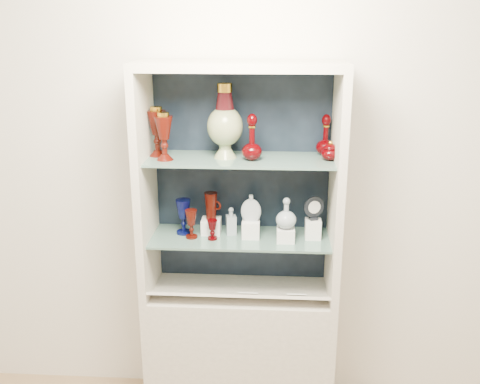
# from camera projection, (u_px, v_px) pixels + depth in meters

# --- Properties ---
(wall_back) EXTENTS (3.50, 0.02, 2.80)m
(wall_back) POSITION_uv_depth(u_px,v_px,m) (243.00, 162.00, 2.87)
(wall_back) COLOR silver
(wall_back) RESTS_ON ground
(cabinet_base) EXTENTS (1.00, 0.40, 0.75)m
(cabinet_base) POSITION_uv_depth(u_px,v_px,m) (240.00, 351.00, 2.96)
(cabinet_base) COLOR #BDB4A2
(cabinet_base) RESTS_ON ground
(cabinet_back_panel) EXTENTS (0.98, 0.02, 1.15)m
(cabinet_back_panel) POSITION_uv_depth(u_px,v_px,m) (242.00, 177.00, 2.86)
(cabinet_back_panel) COLOR black
(cabinet_back_panel) RESTS_ON cabinet_base
(cabinet_side_left) EXTENTS (0.04, 0.40, 1.15)m
(cabinet_side_left) POSITION_uv_depth(u_px,v_px,m) (146.00, 186.00, 2.71)
(cabinet_side_left) COLOR #BDB4A2
(cabinet_side_left) RESTS_ON cabinet_base
(cabinet_side_right) EXTENTS (0.04, 0.40, 1.15)m
(cabinet_side_right) POSITION_uv_depth(u_px,v_px,m) (336.00, 189.00, 2.65)
(cabinet_side_right) COLOR #BDB4A2
(cabinet_side_right) RESTS_ON cabinet_base
(cabinet_top_cap) EXTENTS (1.00, 0.40, 0.04)m
(cabinet_top_cap) POSITION_uv_depth(u_px,v_px,m) (240.00, 66.00, 2.50)
(cabinet_top_cap) COLOR #BDB4A2
(cabinet_top_cap) RESTS_ON cabinet_side_left
(shelf_lower) EXTENTS (0.92, 0.34, 0.01)m
(shelf_lower) POSITION_uv_depth(u_px,v_px,m) (240.00, 238.00, 2.78)
(shelf_lower) COLOR slate
(shelf_lower) RESTS_ON cabinet_side_left
(shelf_upper) EXTENTS (0.92, 0.34, 0.01)m
(shelf_upper) POSITION_uv_depth(u_px,v_px,m) (240.00, 159.00, 2.66)
(shelf_upper) COLOR slate
(shelf_upper) RESTS_ON cabinet_side_left
(label_ledge) EXTENTS (0.92, 0.17, 0.09)m
(label_ledge) POSITION_uv_depth(u_px,v_px,m) (239.00, 295.00, 2.74)
(label_ledge) COLOR #BDB4A2
(label_ledge) RESTS_ON cabinet_base
(label_card_0) EXTENTS (0.10, 0.06, 0.03)m
(label_card_0) POSITION_uv_depth(u_px,v_px,m) (297.00, 294.00, 2.72)
(label_card_0) COLOR white
(label_card_0) RESTS_ON label_ledge
(label_card_1) EXTENTS (0.10, 0.06, 0.03)m
(label_card_1) POSITION_uv_depth(u_px,v_px,m) (248.00, 293.00, 2.73)
(label_card_1) COLOR white
(label_card_1) RESTS_ON label_ledge
(pedestal_lamp_left) EXTENTS (0.12, 0.12, 0.23)m
(pedestal_lamp_left) POSITION_uv_depth(u_px,v_px,m) (164.00, 136.00, 2.59)
(pedestal_lamp_left) COLOR #3F0C06
(pedestal_lamp_left) RESTS_ON shelf_upper
(pedestal_lamp_right) EXTENTS (0.12, 0.12, 0.25)m
(pedestal_lamp_right) POSITION_uv_depth(u_px,v_px,m) (157.00, 131.00, 2.67)
(pedestal_lamp_right) COLOR #3F0C06
(pedestal_lamp_right) RESTS_ON shelf_upper
(enamel_urn) EXTENTS (0.21, 0.21, 0.37)m
(enamel_urn) POSITION_uv_depth(u_px,v_px,m) (225.00, 121.00, 2.62)
(enamel_urn) COLOR #104116
(enamel_urn) RESTS_ON shelf_upper
(ruby_decanter_a) EXTENTS (0.12, 0.12, 0.26)m
(ruby_decanter_a) POSITION_uv_depth(u_px,v_px,m) (252.00, 134.00, 2.58)
(ruby_decanter_a) COLOR #3F0001
(ruby_decanter_a) RESTS_ON shelf_upper
(ruby_decanter_b) EXTENTS (0.11, 0.11, 0.22)m
(ruby_decanter_b) POSITION_uv_depth(u_px,v_px,m) (326.00, 134.00, 2.68)
(ruby_decanter_b) COLOR #3F0001
(ruby_decanter_b) RESTS_ON shelf_upper
(lidded_bowl) EXTENTS (0.10, 0.10, 0.10)m
(lidded_bowl) POSITION_uv_depth(u_px,v_px,m) (330.00, 150.00, 2.60)
(lidded_bowl) COLOR #3F0001
(lidded_bowl) RESTS_ON shelf_upper
(cobalt_goblet) EXTENTS (0.10, 0.10, 0.19)m
(cobalt_goblet) POSITION_uv_depth(u_px,v_px,m) (183.00, 217.00, 2.80)
(cobalt_goblet) COLOR #080C42
(cobalt_goblet) RESTS_ON shelf_lower
(ruby_goblet_tall) EXTENTS (0.07, 0.07, 0.15)m
(ruby_goblet_tall) POSITION_uv_depth(u_px,v_px,m) (191.00, 224.00, 2.75)
(ruby_goblet_tall) COLOR #3F0C06
(ruby_goblet_tall) RESTS_ON shelf_lower
(ruby_goblet_small) EXTENTS (0.06, 0.06, 0.11)m
(ruby_goblet_small) POSITION_uv_depth(u_px,v_px,m) (212.00, 230.00, 2.73)
(ruby_goblet_small) COLOR #3F0001
(ruby_goblet_small) RESTS_ON shelf_lower
(riser_ruby_pitcher) EXTENTS (0.10, 0.10, 0.08)m
(riser_ruby_pitcher) POSITION_uv_depth(u_px,v_px,m) (211.00, 226.00, 2.82)
(riser_ruby_pitcher) COLOR silver
(riser_ruby_pitcher) RESTS_ON shelf_lower
(ruby_pitcher) EXTENTS (0.12, 0.10, 0.14)m
(ruby_pitcher) POSITION_uv_depth(u_px,v_px,m) (211.00, 206.00, 2.78)
(ruby_pitcher) COLOR #3F0C06
(ruby_pitcher) RESTS_ON riser_ruby_pitcher
(clear_square_bottle) EXTENTS (0.06, 0.06, 0.15)m
(clear_square_bottle) POSITION_uv_depth(u_px,v_px,m) (231.00, 221.00, 2.79)
(clear_square_bottle) COLOR #8F9CA6
(clear_square_bottle) RESTS_ON shelf_lower
(riser_flat_flask) EXTENTS (0.09, 0.09, 0.09)m
(riser_flat_flask) POSITION_uv_depth(u_px,v_px,m) (251.00, 229.00, 2.76)
(riser_flat_flask) COLOR silver
(riser_flat_flask) RESTS_ON shelf_lower
(flat_flask) EXTENTS (0.11, 0.05, 0.15)m
(flat_flask) POSITION_uv_depth(u_px,v_px,m) (251.00, 208.00, 2.73)
(flat_flask) COLOR #A8B3BB
(flat_flask) RESTS_ON riser_flat_flask
(riser_clear_round_decanter) EXTENTS (0.09, 0.09, 0.07)m
(riser_clear_round_decanter) POSITION_uv_depth(u_px,v_px,m) (286.00, 235.00, 2.71)
(riser_clear_round_decanter) COLOR silver
(riser_clear_round_decanter) RESTS_ON shelf_lower
(clear_round_decanter) EXTENTS (0.12, 0.12, 0.15)m
(clear_round_decanter) POSITION_uv_depth(u_px,v_px,m) (286.00, 214.00, 2.68)
(clear_round_decanter) COLOR #8F9CA6
(clear_round_decanter) RESTS_ON riser_clear_round_decanter
(riser_cameo_medallion) EXTENTS (0.08, 0.08, 0.10)m
(riser_cameo_medallion) POSITION_uv_depth(u_px,v_px,m) (313.00, 229.00, 2.75)
(riser_cameo_medallion) COLOR silver
(riser_cameo_medallion) RESTS_ON shelf_lower
(cameo_medallion) EXTENTS (0.12, 0.07, 0.13)m
(cameo_medallion) POSITION_uv_depth(u_px,v_px,m) (314.00, 208.00, 2.71)
(cameo_medallion) COLOR black
(cameo_medallion) RESTS_ON riser_cameo_medallion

